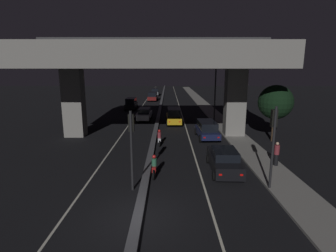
{
  "coord_description": "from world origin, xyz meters",
  "views": [
    {
      "loc": [
        1.37,
        -10.87,
        6.68
      ],
      "look_at": [
        1.27,
        15.95,
        0.9
      ],
      "focal_mm": 28.0,
      "sensor_mm": 36.0,
      "label": 1
    }
  ],
  "objects_px": {
    "car_taxi_yellow_third": "(175,116)",
    "pedestrian_on_sidewalk": "(278,154)",
    "traffic_light_right_of_median": "(274,134)",
    "car_dark_red_third_oncoming": "(154,96)",
    "car_grey_fourth_oncoming": "(156,92)",
    "motorcycle_white_filtering_mid": "(160,138)",
    "traffic_light_left_of_median": "(132,137)",
    "motorcycle_red_filtering_near": "(155,167)",
    "car_white_lead_oncoming": "(146,114)",
    "street_lamp": "(214,88)",
    "car_black_lead": "(225,160)",
    "car_dark_blue_second": "(208,129)",
    "car_black_second_oncoming": "(132,104)"
  },
  "relations": [
    {
      "from": "car_black_lead",
      "to": "car_dark_blue_second",
      "type": "xyz_separation_m",
      "value": [
        0.14,
        8.74,
        0.11
      ]
    },
    {
      "from": "traffic_light_right_of_median",
      "to": "car_dark_red_third_oncoming",
      "type": "relative_size",
      "value": 0.98
    },
    {
      "from": "traffic_light_left_of_median",
      "to": "traffic_light_right_of_median",
      "type": "bearing_deg",
      "value": -0.02
    },
    {
      "from": "motorcycle_white_filtering_mid",
      "to": "car_taxi_yellow_third",
      "type": "bearing_deg",
      "value": -12.16
    },
    {
      "from": "motorcycle_red_filtering_near",
      "to": "motorcycle_white_filtering_mid",
      "type": "xyz_separation_m",
      "value": [
        0.09,
        7.21,
        -0.01
      ]
    },
    {
      "from": "motorcycle_red_filtering_near",
      "to": "traffic_light_right_of_median",
      "type": "bearing_deg",
      "value": -104.55
    },
    {
      "from": "car_white_lead_oncoming",
      "to": "car_black_lead",
      "type": "bearing_deg",
      "value": 22.27
    },
    {
      "from": "car_taxi_yellow_third",
      "to": "pedestrian_on_sidewalk",
      "type": "relative_size",
      "value": 2.85
    },
    {
      "from": "car_taxi_yellow_third",
      "to": "motorcycle_white_filtering_mid",
      "type": "relative_size",
      "value": 2.67
    },
    {
      "from": "traffic_light_right_of_median",
      "to": "car_black_lead",
      "type": "xyz_separation_m",
      "value": [
        -2.04,
        2.62,
        -2.45
      ]
    },
    {
      "from": "car_white_lead_oncoming",
      "to": "car_grey_fourth_oncoming",
      "type": "distance_m",
      "value": 33.98
    },
    {
      "from": "motorcycle_red_filtering_near",
      "to": "motorcycle_white_filtering_mid",
      "type": "bearing_deg",
      "value": 0.33
    },
    {
      "from": "pedestrian_on_sidewalk",
      "to": "car_dark_red_third_oncoming",
      "type": "bearing_deg",
      "value": 105.22
    },
    {
      "from": "car_grey_fourth_oncoming",
      "to": "traffic_light_right_of_median",
      "type": "bearing_deg",
      "value": 9.14
    },
    {
      "from": "car_dark_blue_second",
      "to": "car_taxi_yellow_third",
      "type": "height_order",
      "value": "car_taxi_yellow_third"
    },
    {
      "from": "car_dark_blue_second",
      "to": "motorcycle_white_filtering_mid",
      "type": "xyz_separation_m",
      "value": [
        -4.65,
        -2.3,
        -0.32
      ]
    },
    {
      "from": "car_black_second_oncoming",
      "to": "traffic_light_right_of_median",
      "type": "bearing_deg",
      "value": 22.15
    },
    {
      "from": "street_lamp",
      "to": "car_white_lead_oncoming",
      "type": "distance_m",
      "value": 9.71
    },
    {
      "from": "traffic_light_left_of_median",
      "to": "traffic_light_right_of_median",
      "type": "xyz_separation_m",
      "value": [
        7.76,
        -0.0,
        0.16
      ]
    },
    {
      "from": "traffic_light_right_of_median",
      "to": "pedestrian_on_sidewalk",
      "type": "relative_size",
      "value": 2.84
    },
    {
      "from": "traffic_light_right_of_median",
      "to": "car_white_lead_oncoming",
      "type": "distance_m",
      "value": 22.92
    },
    {
      "from": "traffic_light_left_of_median",
      "to": "car_grey_fourth_oncoming",
      "type": "relative_size",
      "value": 1.06
    },
    {
      "from": "car_dark_blue_second",
      "to": "traffic_light_right_of_median",
      "type": "bearing_deg",
      "value": -172.71
    },
    {
      "from": "car_dark_blue_second",
      "to": "pedestrian_on_sidewalk",
      "type": "xyz_separation_m",
      "value": [
        3.67,
        -7.91,
        0.05
      ]
    },
    {
      "from": "traffic_light_left_of_median",
      "to": "car_dark_red_third_oncoming",
      "type": "relative_size",
      "value": 0.93
    },
    {
      "from": "motorcycle_white_filtering_mid",
      "to": "pedestrian_on_sidewalk",
      "type": "distance_m",
      "value": 10.04
    },
    {
      "from": "car_dark_red_third_oncoming",
      "to": "traffic_light_right_of_median",
      "type": "bearing_deg",
      "value": 13.96
    },
    {
      "from": "car_black_lead",
      "to": "traffic_light_left_of_median",
      "type": "bearing_deg",
      "value": 116.34
    },
    {
      "from": "car_black_lead",
      "to": "car_white_lead_oncoming",
      "type": "relative_size",
      "value": 1.07
    },
    {
      "from": "car_taxi_yellow_third",
      "to": "car_dark_red_third_oncoming",
      "type": "height_order",
      "value": "car_taxi_yellow_third"
    },
    {
      "from": "pedestrian_on_sidewalk",
      "to": "car_black_second_oncoming",
      "type": "bearing_deg",
      "value": 117.18
    },
    {
      "from": "car_dark_red_third_oncoming",
      "to": "car_grey_fourth_oncoming",
      "type": "height_order",
      "value": "car_dark_red_third_oncoming"
    },
    {
      "from": "car_black_second_oncoming",
      "to": "car_grey_fourth_oncoming",
      "type": "relative_size",
      "value": 0.96
    },
    {
      "from": "car_black_second_oncoming",
      "to": "car_dark_red_third_oncoming",
      "type": "bearing_deg",
      "value": 168.07
    },
    {
      "from": "street_lamp",
      "to": "car_black_lead",
      "type": "height_order",
      "value": "street_lamp"
    },
    {
      "from": "traffic_light_right_of_median",
      "to": "motorcycle_white_filtering_mid",
      "type": "height_order",
      "value": "traffic_light_right_of_median"
    },
    {
      "from": "traffic_light_right_of_median",
      "to": "motorcycle_red_filtering_near",
      "type": "xyz_separation_m",
      "value": [
        -6.63,
        1.85,
        -2.65
      ]
    },
    {
      "from": "traffic_light_right_of_median",
      "to": "pedestrian_on_sidewalk",
      "type": "height_order",
      "value": "traffic_light_right_of_median"
    },
    {
      "from": "car_black_second_oncoming",
      "to": "car_dark_red_third_oncoming",
      "type": "height_order",
      "value": "car_black_second_oncoming"
    },
    {
      "from": "car_black_lead",
      "to": "car_grey_fourth_oncoming",
      "type": "relative_size",
      "value": 1.11
    },
    {
      "from": "traffic_light_left_of_median",
      "to": "car_white_lead_oncoming",
      "type": "distance_m",
      "value": 21.13
    },
    {
      "from": "car_grey_fourth_oncoming",
      "to": "motorcycle_red_filtering_near",
      "type": "height_order",
      "value": "car_grey_fourth_oncoming"
    },
    {
      "from": "street_lamp",
      "to": "car_black_lead",
      "type": "distance_m",
      "value": 17.59
    },
    {
      "from": "traffic_light_right_of_median",
      "to": "car_dark_blue_second",
      "type": "bearing_deg",
      "value": 99.46
    },
    {
      "from": "motorcycle_red_filtering_near",
      "to": "car_white_lead_oncoming",
      "type": "bearing_deg",
      "value": 7.88
    },
    {
      "from": "car_dark_red_third_oncoming",
      "to": "pedestrian_on_sidewalk",
      "type": "relative_size",
      "value": 2.91
    },
    {
      "from": "car_dark_blue_second",
      "to": "pedestrian_on_sidewalk",
      "type": "distance_m",
      "value": 8.72
    },
    {
      "from": "car_white_lead_oncoming",
      "to": "motorcycle_red_filtering_near",
      "type": "distance_m",
      "value": 19.26
    },
    {
      "from": "car_taxi_yellow_third",
      "to": "car_white_lead_oncoming",
      "type": "height_order",
      "value": "car_taxi_yellow_third"
    },
    {
      "from": "traffic_light_left_of_median",
      "to": "car_white_lead_oncoming",
      "type": "height_order",
      "value": "traffic_light_left_of_median"
    }
  ]
}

